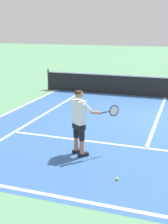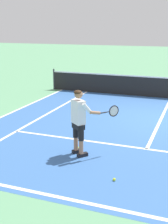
{
  "view_description": "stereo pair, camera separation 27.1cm",
  "coord_description": "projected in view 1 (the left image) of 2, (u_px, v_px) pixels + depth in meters",
  "views": [
    {
      "loc": [
        0.9,
        -10.81,
        3.23
      ],
      "look_at": [
        -1.59,
        -3.52,
        1.05
      ],
      "focal_mm": 49.19,
      "sensor_mm": 36.0,
      "label": 1
    },
    {
      "loc": [
        1.16,
        -10.72,
        3.23
      ],
      "look_at": [
        -1.59,
        -3.52,
        1.05
      ],
      "focal_mm": 49.19,
      "sensor_mm": 36.0,
      "label": 2
    }
  ],
  "objects": [
    {
      "name": "line_centre_service",
      "position": [
        158.0,
        116.0,
        11.28
      ],
      "size": [
        0.1,
        6.4,
        0.01
      ],
      "primitive_type": "cube",
      "color": "white",
      "rests_on": "ground"
    },
    {
      "name": "line_service",
      "position": [
        146.0,
        148.0,
        8.36
      ],
      "size": [
        8.23,
        0.1,
        0.01
      ],
      "primitive_type": "cube",
      "color": "white",
      "rests_on": "ground"
    },
    {
      "name": "tennis_ball_near_feet",
      "position": [
        77.0,
        148.0,
        8.32
      ],
      "size": [
        0.07,
        0.07,
        0.07
      ],
      "primitive_type": "sphere",
      "color": "#CCE02D",
      "rests_on": "ground"
    },
    {
      "name": "line_singles_left",
      "position": [
        39.0,
        117.0,
        11.17
      ],
      "size": [
        0.1,
        9.44,
        0.01
      ],
      "primitive_type": "cube",
      "color": "white",
      "rests_on": "ground"
    },
    {
      "name": "court_inner_surface",
      "position": [
        153.0,
        129.0,
        9.89
      ],
      "size": [
        10.98,
        9.84,
        0.0
      ],
      "primitive_type": "cube",
      "color": "#3866A8",
      "rests_on": "ground"
    },
    {
      "name": "line_baseline",
      "position": [
        123.0,
        209.0,
        5.59
      ],
      "size": [
        10.98,
        0.1,
        0.01
      ],
      "primitive_type": "cube",
      "color": "white",
      "rests_on": "ground"
    },
    {
      "name": "tennis_player",
      "position": [
        80.0,
        118.0,
        7.67
      ],
      "size": [
        1.12,
        0.81,
        1.71
      ],
      "color": "black",
      "rests_on": "ground"
    },
    {
      "name": "tennis_ball_by_baseline",
      "position": [
        117.0,
        179.0,
        6.63
      ],
      "size": [
        0.07,
        0.07,
        0.07
      ],
      "primitive_type": "sphere",
      "color": "#CCE02D",
      "rests_on": "ground"
    },
    {
      "name": "line_doubles_left",
      "position": [
        6.0,
        114.0,
        11.6
      ],
      "size": [
        0.1,
        9.44,
        0.01
      ],
      "primitive_type": "cube",
      "color": "white",
      "rests_on": "ground"
    },
    {
      "name": "ground_plane",
      "position": [
        157.0,
        119.0,
        11.01
      ],
      "size": [
        80.0,
        80.0,
        0.0
      ],
      "primitive_type": "plane",
      "color": "#609E70"
    },
    {
      "name": "tennis_net",
      "position": [
        166.0,
        87.0,
        14.06
      ],
      "size": [
        11.96,
        0.08,
        1.07
      ],
      "color": "#333338",
      "rests_on": "ground"
    }
  ]
}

